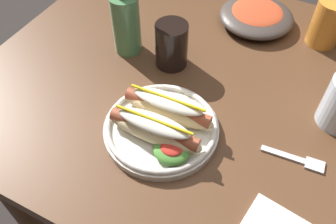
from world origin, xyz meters
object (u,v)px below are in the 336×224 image
(fork, at_px, (298,160))
(hot_dog_plate, at_px, (162,124))
(side_bowl, at_px, (256,16))
(glass_bottle, at_px, (126,20))
(soda_cup, at_px, (172,45))
(extra_cup, at_px, (328,23))

(fork, bearing_deg, hot_dog_plate, -171.29)
(hot_dog_plate, xyz_separation_m, fork, (0.26, 0.06, -0.02))
(side_bowl, bearing_deg, glass_bottle, -135.56)
(hot_dog_plate, bearing_deg, soda_cup, 111.17)
(fork, bearing_deg, side_bowl, 114.82)
(soda_cup, height_order, glass_bottle, glass_bottle)
(fork, bearing_deg, glass_bottle, 159.48)
(fork, height_order, soda_cup, soda_cup)
(fork, height_order, side_bowl, side_bowl)
(extra_cup, relative_size, side_bowl, 0.60)
(hot_dog_plate, bearing_deg, glass_bottle, 134.87)
(extra_cup, distance_m, glass_bottle, 0.49)
(glass_bottle, bearing_deg, fork, -16.69)
(side_bowl, bearing_deg, extra_cup, 0.14)
(extra_cup, bearing_deg, hot_dog_plate, -117.34)
(hot_dog_plate, xyz_separation_m, side_bowl, (0.05, 0.44, -0.00))
(hot_dog_plate, xyz_separation_m, extra_cup, (0.23, 0.44, 0.03))
(fork, bearing_deg, soda_cup, 153.91)
(soda_cup, xyz_separation_m, glass_bottle, (-0.12, -0.00, 0.03))
(glass_bottle, bearing_deg, side_bowl, 44.44)
(soda_cup, distance_m, glass_bottle, 0.12)
(glass_bottle, relative_size, side_bowl, 1.14)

